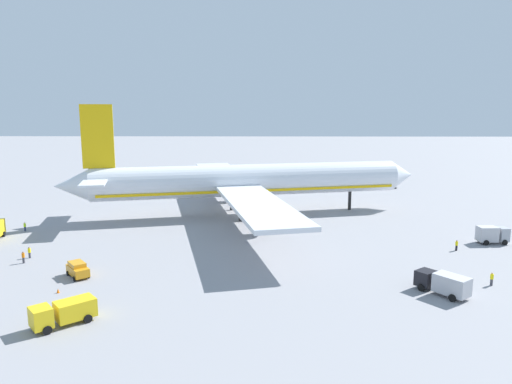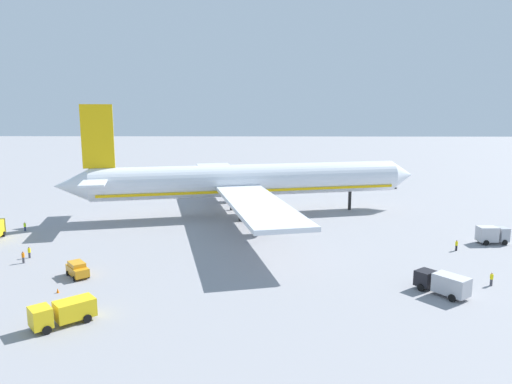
# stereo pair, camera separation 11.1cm
# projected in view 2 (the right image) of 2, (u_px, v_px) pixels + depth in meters

# --- Properties ---
(ground_plane) EXTENTS (600.00, 600.00, 0.00)m
(ground_plane) POSITION_uv_depth(u_px,v_px,m) (251.00, 214.00, 99.21)
(ground_plane) COLOR gray
(airliner) EXTENTS (75.33, 77.30, 22.93)m
(airliner) POSITION_uv_depth(u_px,v_px,m) (245.00, 181.00, 97.74)
(airliner) COLOR silver
(airliner) RESTS_ON ground
(service_truck_0) EXTENTS (6.25, 5.87, 2.47)m
(service_truck_0) POSITION_uv_depth(u_px,v_px,m) (63.00, 312.00, 48.06)
(service_truck_0) COLOR yellow
(service_truck_0) RESTS_ON ground
(service_truck_4) EXTENTS (4.98, 2.66, 2.88)m
(service_truck_4) POSITION_uv_depth(u_px,v_px,m) (492.00, 234.00, 77.35)
(service_truck_4) COLOR #999EA5
(service_truck_4) RESTS_ON ground
(service_truck_5) EXTENTS (5.70, 6.35, 2.65)m
(service_truck_5) POSITION_uv_depth(u_px,v_px,m) (443.00, 283.00, 55.87)
(service_truck_5) COLOR black
(service_truck_5) RESTS_ON ground
(service_van) EXTENTS (4.02, 4.30, 1.97)m
(service_van) POSITION_uv_depth(u_px,v_px,m) (77.00, 269.00, 62.03)
(service_van) COLOR orange
(service_van) RESTS_ON ground
(baggage_cart_0) EXTENTS (3.52, 2.23, 0.40)m
(baggage_cart_0) POSITION_uv_depth(u_px,v_px,m) (391.00, 188.00, 131.73)
(baggage_cart_0) COLOR #595B60
(baggage_cart_0) RESTS_ON ground
(ground_worker_0) EXTENTS (0.56, 0.56, 1.68)m
(ground_worker_0) POSITION_uv_depth(u_px,v_px,m) (456.00, 245.00, 73.55)
(ground_worker_0) COLOR black
(ground_worker_0) RESTS_ON ground
(ground_worker_1) EXTENTS (0.55, 0.55, 1.71)m
(ground_worker_1) POSITION_uv_depth(u_px,v_px,m) (29.00, 252.00, 69.90)
(ground_worker_1) COLOR #3F3F47
(ground_worker_1) RESTS_ON ground
(ground_worker_2) EXTENTS (0.56, 0.56, 1.64)m
(ground_worker_2) POSITION_uv_depth(u_px,v_px,m) (25.00, 227.00, 85.53)
(ground_worker_2) COLOR navy
(ground_worker_2) RESTS_ON ground
(ground_worker_4) EXTENTS (0.41, 0.41, 1.72)m
(ground_worker_4) POSITION_uv_depth(u_px,v_px,m) (492.00, 279.00, 58.85)
(ground_worker_4) COLOR #3F3F47
(ground_worker_4) RESTS_ON ground
(ground_worker_5) EXTENTS (0.52, 0.52, 1.74)m
(ground_worker_5) POSITION_uv_depth(u_px,v_px,m) (23.00, 257.00, 67.55)
(ground_worker_5) COLOR #3F3F47
(ground_worker_5) RESTS_ON ground
(traffic_cone_1) EXTENTS (0.36, 0.36, 0.55)m
(traffic_cone_1) POSITION_uv_depth(u_px,v_px,m) (58.00, 291.00, 56.61)
(traffic_cone_1) COLOR orange
(traffic_cone_1) RESTS_ON ground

